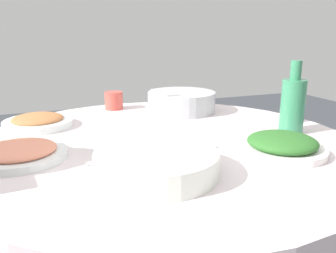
{
  "coord_description": "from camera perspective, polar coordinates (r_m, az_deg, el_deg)",
  "views": [
    {
      "loc": [
        -0.97,
        0.36,
        1.08
      ],
      "look_at": [
        0.02,
        -0.02,
        0.78
      ],
      "focal_mm": 37.82,
      "sensor_mm": 36.0,
      "label": 1
    }
  ],
  "objects": [
    {
      "name": "dish_greens",
      "position": [
        1.02,
        17.91,
        -2.85
      ],
      "size": [
        0.24,
        0.24,
        0.06
      ],
      "color": "white",
      "rests_on": "round_dining_table"
    },
    {
      "name": "green_bottle",
      "position": [
        1.22,
        19.46,
        3.42
      ],
      "size": [
        0.08,
        0.08,
        0.24
      ],
      "color": "#337D56",
      "rests_on": "round_dining_table"
    },
    {
      "name": "dish_shrimp",
      "position": [
        1.01,
        -22.8,
        -3.87
      ],
      "size": [
        0.24,
        0.24,
        0.04
      ],
      "color": "silver",
      "rests_on": "round_dining_table"
    },
    {
      "name": "tea_cup_near",
      "position": [
        1.39,
        19.15,
        1.85
      ],
      "size": [
        0.06,
        0.06,
        0.05
      ],
      "primitive_type": "cylinder",
      "color": "white",
      "rests_on": "round_dining_table"
    },
    {
      "name": "tea_cup_far",
      "position": [
        1.53,
        -8.72,
        4.16
      ],
      "size": [
        0.08,
        0.08,
        0.07
      ],
      "primitive_type": "cylinder",
      "color": "#C6493E",
      "rests_on": "round_dining_table"
    },
    {
      "name": "round_dining_table",
      "position": [
        1.12,
        -0.73,
        -6.16
      ],
      "size": [
        1.19,
        1.19,
        0.75
      ],
      "color": "#99999E",
      "rests_on": "ground"
    },
    {
      "name": "soup_bowl",
      "position": [
        0.83,
        -1.89,
        -6.07
      ],
      "size": [
        0.29,
        0.32,
        0.06
      ],
      "color": "white",
      "rests_on": "round_dining_table"
    },
    {
      "name": "dish_tofu_braise",
      "position": [
        1.32,
        -20.24,
        0.79
      ],
      "size": [
        0.24,
        0.24,
        0.05
      ],
      "color": "white",
      "rests_on": "round_dining_table"
    },
    {
      "name": "rice_bowl",
      "position": [
        1.47,
        2.16,
        4.08
      ],
      "size": [
        0.28,
        0.28,
        0.09
      ],
      "color": "#B2B5BA",
      "rests_on": "round_dining_table"
    }
  ]
}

